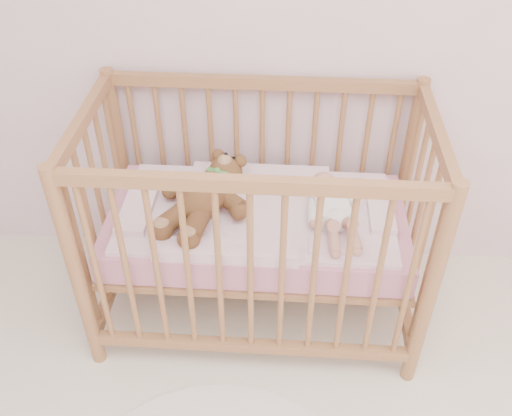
# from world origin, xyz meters

# --- Properties ---
(crib) EXTENTS (1.36, 0.76, 1.00)m
(crib) POSITION_xyz_m (-0.22, 1.60, 0.50)
(crib) COLOR #996641
(crib) RESTS_ON floor
(mattress) EXTENTS (1.22, 0.62, 0.13)m
(mattress) POSITION_xyz_m (-0.22, 1.60, 0.49)
(mattress) COLOR pink
(mattress) RESTS_ON crib
(blanket) EXTENTS (1.10, 0.58, 0.06)m
(blanket) POSITION_xyz_m (-0.22, 1.60, 0.56)
(blanket) COLOR #FBADC7
(blanket) RESTS_ON mattress
(baby) EXTENTS (0.33, 0.52, 0.12)m
(baby) POSITION_xyz_m (0.08, 1.58, 0.64)
(baby) COLOR white
(baby) RESTS_ON blanket
(teddy_bear) EXTENTS (0.57, 0.67, 0.16)m
(teddy_bear) POSITION_xyz_m (-0.43, 1.58, 0.65)
(teddy_bear) COLOR brown
(teddy_bear) RESTS_ON blanket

